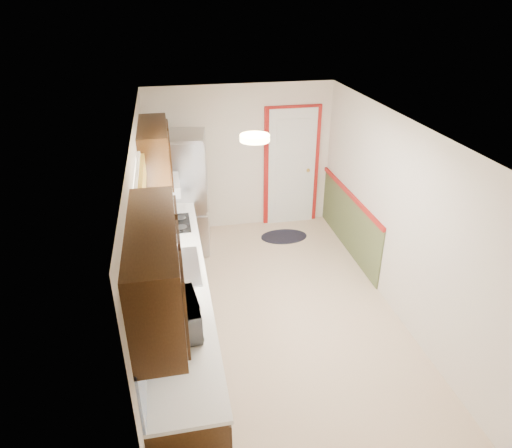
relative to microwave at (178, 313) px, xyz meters
name	(u,v)px	position (x,y,z in m)	size (l,w,h in m)	color
room_shell	(277,229)	(1.20, 1.24, 0.08)	(3.20, 5.20, 2.52)	beige
kitchen_run	(173,283)	(-0.04, 0.95, -0.31)	(0.63, 4.00, 2.20)	#311B0B
back_wall_trim	(304,179)	(2.19, 3.45, -0.23)	(1.12, 2.30, 2.08)	maroon
ceiling_fixture	(255,138)	(0.90, 1.04, 1.24)	(0.30, 0.30, 0.06)	#FFD88C
microwave	(178,313)	(0.00, 0.00, 0.00)	(0.54, 0.30, 0.37)	white
refrigerator	(181,194)	(0.18, 3.14, -0.20)	(0.86, 0.82, 1.84)	#B7B7BC
rug	(284,236)	(1.81, 3.14, -1.12)	(0.77, 0.49, 0.01)	black
cooktop	(172,224)	(0.01, 2.11, -0.17)	(0.46, 0.55, 0.02)	black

